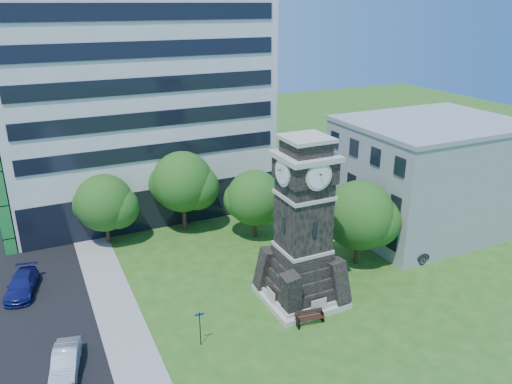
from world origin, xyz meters
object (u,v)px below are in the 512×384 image
clock_tower (303,233)px  park_bench (310,317)px  car_street_north (22,285)px  car_east_lot (430,246)px  car_street_mid (66,361)px  street_sign (200,325)px

clock_tower → park_bench: clock_tower is taller
car_street_north → car_east_lot: (31.93, -8.29, 0.11)m
car_street_mid → street_sign: 8.06m
car_street_mid → park_bench: size_ratio=2.04×
car_street_north → car_east_lot: 32.99m
park_bench → clock_tower: bearing=80.0°
clock_tower → car_street_north: bearing=152.5°
car_east_lot → car_street_north: bearing=74.3°
car_street_north → park_bench: (17.38, -12.48, -0.13)m
park_bench → street_sign: street_sign is taller
clock_tower → car_street_north: size_ratio=2.63×
car_street_mid → street_sign: (7.94, -1.11, 0.84)m
clock_tower → street_sign: size_ratio=5.07×
car_street_mid → park_bench: bearing=4.3°
clock_tower → park_bench: (-1.00, -2.92, -4.74)m
car_street_mid → street_sign: size_ratio=1.68×
car_street_north → street_sign: (10.00, -11.44, 0.83)m
car_east_lot → car_street_mid: bearing=92.7°
clock_tower → street_sign: clock_tower is taller
car_street_mid → park_bench: 15.47m
park_bench → street_sign: (-7.37, 1.04, 0.97)m
clock_tower → car_east_lot: clock_tower is taller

